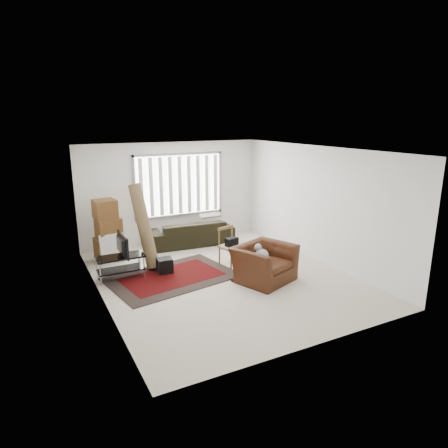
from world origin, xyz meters
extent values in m
plane|color=beige|center=(0.00, 0.00, 0.00)|extent=(6.00, 6.00, 0.00)
cube|color=white|center=(0.00, 0.00, 2.70)|extent=(5.00, 6.00, 0.02)
cube|color=white|center=(0.00, 3.00, 1.35)|extent=(5.00, 0.02, 2.70)
cube|color=white|center=(0.00, -3.00, 1.35)|extent=(5.00, 0.02, 2.70)
cube|color=white|center=(-2.50, 0.00, 1.35)|extent=(0.02, 6.00, 2.70)
cube|color=white|center=(2.50, 0.00, 1.35)|extent=(0.02, 6.00, 2.70)
cube|color=white|center=(0.20, 2.98, 1.55)|extent=(2.40, 0.01, 1.60)
cube|color=gray|center=(0.20, 2.96, 1.55)|extent=(2.52, 0.06, 1.72)
cube|color=white|center=(0.20, 2.92, 1.55)|extent=(2.40, 0.02, 1.55)
cube|color=black|center=(-0.97, 0.47, 0.01)|extent=(2.86, 2.16, 0.02)
cube|color=#410506|center=(-0.97, 0.47, 0.02)|extent=(2.23, 1.53, 0.00)
cube|color=black|center=(-1.95, 0.94, 0.48)|extent=(1.00, 0.45, 0.04)
cube|color=black|center=(-1.95, 0.94, 0.20)|extent=(0.96, 0.42, 0.03)
cylinder|color=#B2B2B7|center=(-2.40, 0.75, 0.25)|extent=(0.03, 0.03, 0.50)
cylinder|color=#B2B2B7|center=(-1.50, 0.75, 0.25)|extent=(0.03, 0.03, 0.50)
cylinder|color=#B2B2B7|center=(-2.40, 1.13, 0.25)|extent=(0.03, 0.03, 0.50)
cylinder|color=#B2B2B7|center=(-1.50, 1.13, 0.25)|extent=(0.03, 0.03, 0.50)
imported|color=black|center=(-1.95, 0.94, 0.73)|extent=(0.11, 0.81, 0.47)
cube|color=black|center=(-1.02, 0.80, 0.18)|extent=(0.35, 0.35, 0.32)
cube|color=brown|center=(-1.92, 2.24, 0.27)|extent=(0.65, 0.61, 0.54)
cube|color=brown|center=(-1.90, 2.21, 0.79)|extent=(0.59, 0.55, 0.49)
cube|color=brown|center=(-1.94, 2.26, 1.25)|extent=(0.54, 0.54, 0.43)
cube|color=silver|center=(-1.90, 1.95, 0.35)|extent=(0.56, 0.19, 0.71)
cylinder|color=brown|center=(-1.27, 1.40, 0.96)|extent=(0.53, 0.93, 1.91)
imported|color=black|center=(0.32, 2.45, 0.42)|extent=(2.27, 1.14, 0.85)
cube|color=#958261|center=(0.52, 0.57, 0.44)|extent=(0.58, 0.58, 0.05)
cylinder|color=brown|center=(0.38, 0.32, 0.22)|extent=(0.04, 0.04, 0.44)
cylinder|color=brown|center=(0.76, 0.42, 0.22)|extent=(0.04, 0.04, 0.44)
cylinder|color=brown|center=(0.28, 0.71, 0.22)|extent=(0.04, 0.04, 0.44)
cylinder|color=brown|center=(0.66, 0.81, 0.22)|extent=(0.04, 0.04, 0.44)
cube|color=brown|center=(0.47, 0.77, 0.85)|extent=(0.44, 0.15, 0.06)
cube|color=brown|center=(0.28, 0.72, 0.66)|extent=(0.05, 0.05, 0.44)
cube|color=brown|center=(0.66, 0.82, 0.66)|extent=(0.05, 0.05, 0.44)
cube|color=black|center=(0.52, 0.57, 0.56)|extent=(0.33, 0.24, 0.19)
imported|color=#3D1B0C|center=(0.69, -0.54, 0.43)|extent=(1.44, 1.35, 0.86)
ellipsoid|color=#59595B|center=(0.69, -0.54, 0.56)|extent=(0.33, 0.37, 0.21)
sphere|color=#59595B|center=(0.63, -0.39, 0.69)|extent=(0.16, 0.16, 0.16)
camera|label=1|loc=(-3.64, -7.10, 3.30)|focal=32.00mm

